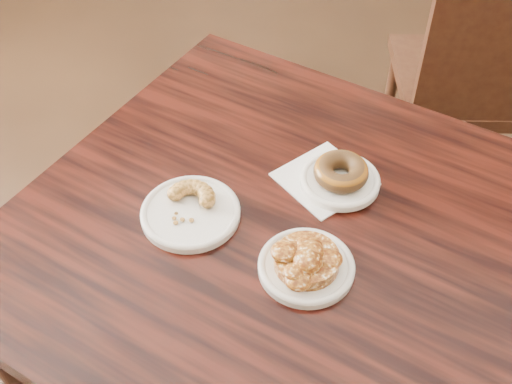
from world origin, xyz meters
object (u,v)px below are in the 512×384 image
(cafe_table, at_px, (272,340))
(glazed_donut, at_px, (341,171))
(apple_fritter, at_px, (307,258))
(chair_far, at_px, (470,80))
(cruller_fragment, at_px, (190,206))

(cafe_table, xyz_separation_m, glazed_donut, (0.08, 0.12, 0.41))
(cafe_table, bearing_deg, apple_fritter, -33.73)
(chair_far, xyz_separation_m, glazed_donut, (-0.25, -0.83, 0.33))
(cruller_fragment, bearing_deg, cafe_table, 10.04)
(chair_far, xyz_separation_m, cruller_fragment, (-0.48, -0.97, 0.33))
(glazed_donut, xyz_separation_m, cruller_fragment, (-0.23, -0.14, -0.01))
(chair_far, relative_size, apple_fritter, 6.26)
(apple_fritter, bearing_deg, cafe_table, 131.44)
(glazed_donut, height_order, apple_fritter, glazed_donut)
(chair_far, height_order, cruller_fragment, chair_far)
(glazed_donut, distance_m, apple_fritter, 0.20)
(chair_far, distance_m, apple_fritter, 1.11)
(apple_fritter, distance_m, cruller_fragment, 0.22)
(cafe_table, relative_size, apple_fritter, 5.88)
(cafe_table, distance_m, apple_fritter, 0.42)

